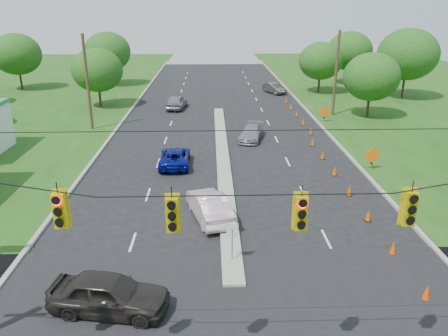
{
  "coord_description": "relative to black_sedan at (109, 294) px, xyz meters",
  "views": [
    {
      "loc": [
        -0.94,
        -11.68,
        11.38
      ],
      "look_at": [
        -0.21,
        11.27,
        2.8
      ],
      "focal_mm": 35.0,
      "sensor_mm": 36.0,
      "label": 1
    }
  ],
  "objects": [
    {
      "name": "curb_left",
      "position": [
        -5.11,
        27.31,
        -0.8
      ],
      "size": [
        0.25,
        110.0,
        0.16
      ],
      "primitive_type": "cube",
      "color": "gray",
      "rests_on": "ground"
    },
    {
      "name": "curb_right",
      "position": [
        15.09,
        27.31,
        -0.8
      ],
      "size": [
        0.25,
        110.0,
        0.16
      ],
      "primitive_type": "cube",
      "color": "gray",
      "rests_on": "ground"
    },
    {
      "name": "median",
      "position": [
        4.99,
        18.31,
        -0.8
      ],
      "size": [
        1.0,
        34.0,
        0.18
      ],
      "primitive_type": "cube",
      "color": "gray",
      "rests_on": "ground"
    },
    {
      "name": "median_sign",
      "position": [
        4.99,
        3.31,
        0.66
      ],
      "size": [
        0.55,
        0.06,
        2.05
      ],
      "color": "gray",
      "rests_on": "ground"
    },
    {
      "name": "signal_span",
      "position": [
        4.94,
        -3.69,
        4.17
      ],
      "size": [
        25.6,
        0.32,
        9.0
      ],
      "color": "#422D1C",
      "rests_on": "ground"
    },
    {
      "name": "utility_pole_far_left",
      "position": [
        -7.51,
        27.31,
        3.7
      ],
      "size": [
        0.28,
        0.28,
        9.0
      ],
      "primitive_type": "cylinder",
      "color": "#422D1C",
      "rests_on": "ground"
    },
    {
      "name": "utility_pole_far_right",
      "position": [
        17.49,
        32.31,
        3.7
      ],
      "size": [
        0.28,
        0.28,
        9.0
      ],
      "primitive_type": "cylinder",
      "color": "#422D1C",
      "rests_on": "ground"
    },
    {
      "name": "cone_0",
      "position": [
        12.83,
        0.31,
        -0.45
      ],
      "size": [
        0.32,
        0.32,
        0.7
      ],
      "primitive_type": "cone",
      "color": "#F14C00",
      "rests_on": "ground"
    },
    {
      "name": "cone_1",
      "position": [
        12.83,
        3.81,
        -0.45
      ],
      "size": [
        0.32,
        0.32,
        0.7
      ],
      "primitive_type": "cone",
      "color": "#F14C00",
      "rests_on": "ground"
    },
    {
      "name": "cone_2",
      "position": [
        12.83,
        7.31,
        -0.45
      ],
      "size": [
        0.32,
        0.32,
        0.7
      ],
      "primitive_type": "cone",
      "color": "#F14C00",
      "rests_on": "ground"
    },
    {
      "name": "cone_3",
      "position": [
        12.83,
        10.81,
        -0.45
      ],
      "size": [
        0.32,
        0.32,
        0.7
      ],
      "primitive_type": "cone",
      "color": "#F14C00",
      "rests_on": "ground"
    },
    {
      "name": "cone_4",
      "position": [
        12.83,
        14.31,
        -0.45
      ],
      "size": [
        0.32,
        0.32,
        0.7
      ],
      "primitive_type": "cone",
      "color": "#F14C00",
      "rests_on": "ground"
    },
    {
      "name": "cone_5",
      "position": [
        12.83,
        17.81,
        -0.45
      ],
      "size": [
        0.32,
        0.32,
        0.7
      ],
      "primitive_type": "cone",
      "color": "#F14C00",
      "rests_on": "ground"
    },
    {
      "name": "cone_6",
      "position": [
        12.83,
        21.31,
        -0.45
      ],
      "size": [
        0.32,
        0.32,
        0.7
      ],
      "primitive_type": "cone",
      "color": "#F14C00",
      "rests_on": "ground"
    },
    {
      "name": "cone_7",
      "position": [
        13.43,
        24.81,
        -0.45
      ],
      "size": [
        0.32,
        0.32,
        0.7
      ],
      "primitive_type": "cone",
      "color": "#F14C00",
      "rests_on": "ground"
    },
    {
      "name": "cone_8",
      "position": [
        13.43,
        28.31,
        -0.45
      ],
      "size": [
        0.32,
        0.32,
        0.7
      ],
      "primitive_type": "cone",
      "color": "#F14C00",
      "rests_on": "ground"
    },
    {
      "name": "cone_9",
      "position": [
        13.43,
        31.81,
        -0.45
      ],
      "size": [
        0.32,
        0.32,
        0.7
      ],
      "primitive_type": "cone",
      "color": "#F14C00",
      "rests_on": "ground"
    },
    {
      "name": "cone_10",
      "position": [
        13.43,
        35.31,
        -0.45
      ],
      "size": [
        0.32,
        0.32,
        0.7
      ],
      "primitive_type": "cone",
      "color": "#F14C00",
      "rests_on": "ground"
    },
    {
      "name": "cone_11",
      "position": [
        13.43,
        38.81,
        -0.45
      ],
      "size": [
        0.32,
        0.32,
        0.7
      ],
      "primitive_type": "cone",
      "color": "#F14C00",
      "rests_on": "ground"
    },
    {
      "name": "work_sign_1",
      "position": [
        15.79,
        15.31,
        0.29
      ],
      "size": [
        1.27,
        0.58,
        1.37
      ],
      "color": "black",
      "rests_on": "ground"
    },
    {
      "name": "work_sign_2",
      "position": [
        15.79,
        29.31,
        0.29
      ],
      "size": [
        1.27,
        0.58,
        1.37
      ],
      "color": "black",
      "rests_on": "ground"
    },
    {
      "name": "tree_4",
      "position": [
        -23.01,
        49.31,
        4.15
      ],
      "size": [
        6.72,
        6.72,
        7.84
      ],
      "color": "black",
      "rests_on": "ground"
    },
    {
      "name": "tree_5",
      "position": [
        -9.01,
        37.31,
        3.53
      ],
      "size": [
        5.88,
        5.88,
        6.86
      ],
      "color": "black",
      "rests_on": "ground"
    },
    {
      "name": "tree_6",
      "position": [
        -11.01,
        52.31,
        4.15
      ],
      "size": [
        6.72,
        6.72,
        7.84
      ],
      "color": "black",
      "rests_on": "ground"
    },
    {
      "name": "tree_9",
      "position": [
        20.99,
        31.31,
        3.53
      ],
      "size": [
        5.88,
        5.88,
        6.86
      ],
      "color": "black",
      "rests_on": "ground"
    },
    {
      "name": "tree_10",
      "position": [
        28.99,
        41.31,
        4.77
      ],
      "size": [
        7.56,
        7.56,
        8.82
      ],
      "color": "black",
      "rests_on": "ground"
    },
    {
      "name": "tree_11",
      "position": [
        24.99,
        52.31,
        4.15
      ],
      "size": [
        6.72,
        6.72,
        7.84
      ],
      "color": "black",
      "rests_on": "ground"
    },
    {
      "name": "tree_12",
      "position": [
        18.99,
        45.31,
        3.53
      ],
      "size": [
        5.88,
        5.88,
        6.86
      ],
      "color": "black",
      "rests_on": "ground"
    },
    {
      "name": "black_sedan",
      "position": [
        0.0,
        0.0,
        0.0
      ],
      "size": [
        4.98,
        2.69,
        1.61
      ],
      "primitive_type": "imported",
      "rotation": [
        0.0,
        0.0,
        1.4
      ],
      "color": "black",
      "rests_on": "ground"
    },
    {
      "name": "white_sedan",
      "position": [
        3.92,
        7.95,
        -0.03
      ],
      "size": [
        2.87,
        4.98,
        1.55
      ],
      "primitive_type": "imported",
      "rotation": [
        0.0,
        0.0,
        3.42
      ],
      "color": "silver",
      "rests_on": "ground"
    },
    {
      "name": "blue_pickup",
      "position": [
        1.32,
        16.8,
        -0.15
      ],
      "size": [
        2.24,
        4.75,
        1.31
      ],
      "primitive_type": "imported",
      "rotation": [
        0.0,
        0.0,
        3.15
      ],
      "color": "#060D77",
      "rests_on": "ground"
    },
    {
      "name": "silver_car_far",
      "position": [
        7.7,
        23.29,
        -0.17
      ],
      "size": [
        2.86,
        4.67,
        1.26
      ],
      "primitive_type": "imported",
      "rotation": [
        0.0,
        0.0,
        -0.27
      ],
      "color": "gray",
      "rests_on": "ground"
    },
    {
      "name": "silver_car_oncoming",
      "position": [
        0.12,
        36.19,
        -0.01
      ],
      "size": [
        2.57,
        4.91,
        1.6
      ],
      "primitive_type": "imported",
      "rotation": [
        0.0,
        0.0,
        2.99
      ],
      "color": "slate",
      "rests_on": "ground"
    },
    {
      "name": "dark_car_receding",
      "position": [
        12.84,
        45.4,
        -0.11
      ],
      "size": [
        3.05,
        4.42,
        1.38
      ],
      "primitive_type": "imported",
      "rotation": [
        0.0,
        0.0,
        0.42
      ],
      "color": "#313131",
      "rests_on": "ground"
    }
  ]
}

